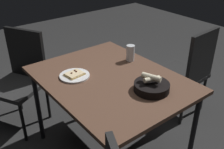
# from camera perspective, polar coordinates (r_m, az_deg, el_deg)

# --- Properties ---
(dining_table) EXTENTS (1.19, 0.92, 0.76)m
(dining_table) POSITION_cam_1_polar(r_m,az_deg,el_deg) (2.02, -0.40, -2.23)
(dining_table) COLOR brown
(dining_table) RESTS_ON ground
(pizza_plate) EXTENTS (0.23, 0.23, 0.04)m
(pizza_plate) POSITION_cam_1_polar(r_m,az_deg,el_deg) (2.02, -8.19, -0.17)
(pizza_plate) COLOR white
(pizza_plate) RESTS_ON dining_table
(bread_basket) EXTENTS (0.25, 0.25, 0.13)m
(bread_basket) POSITION_cam_1_polar(r_m,az_deg,el_deg) (1.83, 8.68, -2.56)
(bread_basket) COLOR black
(bread_basket) RESTS_ON dining_table
(beer_glass) EXTENTS (0.07, 0.07, 0.14)m
(beer_glass) POSITION_cam_1_polar(r_m,az_deg,el_deg) (2.24, 4.03, 4.48)
(beer_glass) COLOR silver
(beer_glass) RESTS_ON dining_table
(chair_near) EXTENTS (0.47, 0.47, 0.95)m
(chair_near) POSITION_cam_1_polar(r_m,az_deg,el_deg) (2.72, 16.54, 1.18)
(chair_near) COLOR #242424
(chair_near) RESTS_ON ground
(chair_far) EXTENTS (0.60, 0.60, 0.95)m
(chair_far) POSITION_cam_1_polar(r_m,az_deg,el_deg) (2.65, -19.25, 0.14)
(chair_far) COLOR #2B2B2B
(chair_far) RESTS_ON ground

